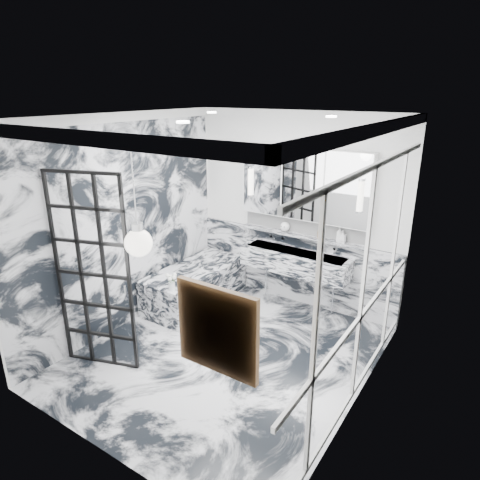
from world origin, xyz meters
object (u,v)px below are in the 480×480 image
Objects in this scene: mirror_cabinet at (304,184)px; trough_sink at (295,261)px; crittall_door at (93,275)px; bathtub at (195,285)px.

trough_sink is at bearing -90.00° from mirror_cabinet.
crittall_door is 1.42× the size of trough_sink.
mirror_cabinet reaches higher than trough_sink.
mirror_cabinet is 2.20m from bathtub.
crittall_door reaches higher than bathtub.
trough_sink is at bearing 26.48° from bathtub.
bathtub is (-1.33, -0.66, -0.45)m from trough_sink.
crittall_door is at bearing -88.34° from bathtub.
trough_sink is 1.10m from mirror_cabinet.
trough_sink is at bearing 44.20° from crittall_door.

